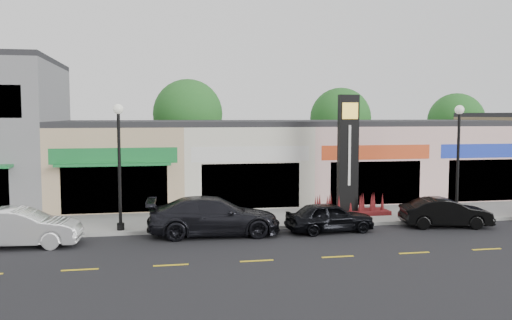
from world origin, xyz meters
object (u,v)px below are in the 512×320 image
at_px(lamp_west_near, 119,154).
at_px(car_white_van, 20,228).
at_px(lamp_east_near, 458,149).
at_px(car_black_sedan, 330,217).
at_px(pylon_sign, 348,172).
at_px(car_dark_sedan, 214,216).
at_px(car_black_conv, 446,213).

bearing_deg(lamp_west_near, car_white_van, -154.84).
bearing_deg(lamp_east_near, car_black_sedan, -168.60).
xyz_separation_m(lamp_west_near, car_white_van, (-3.73, -1.75, -2.72)).
xyz_separation_m(pylon_sign, car_black_sedan, (-1.95, -3.10, -1.61)).
distance_m(car_dark_sedan, car_black_conv, 10.68).
bearing_deg(pylon_sign, lamp_west_near, -171.23).
bearing_deg(car_black_conv, pylon_sign, 59.63).
height_order(pylon_sign, car_dark_sedan, pylon_sign).
distance_m(car_white_van, car_black_sedan, 12.78).
height_order(car_white_van, car_black_sedan, car_white_van).
bearing_deg(lamp_west_near, car_black_conv, -5.35).
bearing_deg(car_white_van, pylon_sign, -73.44).
bearing_deg(car_black_conv, car_dark_sedan, 98.22).
bearing_deg(car_black_sedan, lamp_east_near, -84.13).
distance_m(lamp_west_near, car_black_sedan, 9.58).
bearing_deg(lamp_east_near, car_white_van, -174.93).
distance_m(car_black_sedan, car_black_conv, 5.59).
relative_size(lamp_west_near, lamp_east_near, 1.00).
relative_size(car_white_van, car_dark_sedan, 0.81).
xyz_separation_m(lamp_west_near, lamp_east_near, (16.00, 0.00, 0.00)).
xyz_separation_m(car_black_sedan, car_black_conv, (5.59, 0.03, 0.00)).
relative_size(car_black_sedan, car_black_conv, 0.96).
height_order(car_white_van, car_dark_sedan, car_dark_sedan).
distance_m(car_dark_sedan, car_black_sedan, 5.10).
height_order(lamp_west_near, lamp_east_near, same).
relative_size(lamp_west_near, car_black_conv, 1.35).
distance_m(lamp_east_near, pylon_sign, 5.42).
relative_size(pylon_sign, car_dark_sedan, 1.06).
height_order(lamp_east_near, pylon_sign, pylon_sign).
relative_size(lamp_west_near, car_white_van, 1.18).
height_order(car_dark_sedan, car_black_sedan, car_dark_sedan).
bearing_deg(car_white_van, car_dark_sedan, -81.62).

